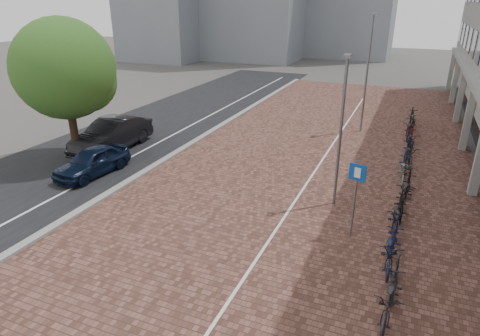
# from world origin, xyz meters

# --- Properties ---
(ground) EXTENTS (140.00, 140.00, 0.00)m
(ground) POSITION_xyz_m (0.00, 0.00, 0.00)
(ground) COLOR #474442
(ground) RESTS_ON ground
(plaza_brick) EXTENTS (14.50, 42.00, 0.04)m
(plaza_brick) POSITION_xyz_m (2.00, 12.00, 0.01)
(plaza_brick) COLOR brown
(plaza_brick) RESTS_ON ground
(street_asphalt) EXTENTS (8.00, 50.00, 0.03)m
(street_asphalt) POSITION_xyz_m (-9.00, 12.00, 0.01)
(street_asphalt) COLOR black
(street_asphalt) RESTS_ON ground
(curb) EXTENTS (0.35, 42.00, 0.14)m
(curb) POSITION_xyz_m (-5.10, 12.00, 0.07)
(curb) COLOR gray
(curb) RESTS_ON ground
(lane_line) EXTENTS (0.12, 44.00, 0.00)m
(lane_line) POSITION_xyz_m (-7.00, 12.00, 0.02)
(lane_line) COLOR white
(lane_line) RESTS_ON street_asphalt
(parking_line) EXTENTS (0.10, 30.00, 0.00)m
(parking_line) POSITION_xyz_m (2.20, 12.00, 0.04)
(parking_line) COLOR white
(parking_line) RESTS_ON plaza_brick
(car_navy) EXTENTS (1.87, 3.92, 1.29)m
(car_navy) POSITION_xyz_m (-7.21, 5.60, 0.65)
(car_navy) COLOR black
(car_navy) RESTS_ON ground
(car_dark) EXTENTS (1.79, 5.10, 1.68)m
(car_dark) POSITION_xyz_m (-8.61, 8.74, 0.84)
(car_dark) COLOR black
(car_dark) RESTS_ON ground
(parking_sign) EXTENTS (0.55, 0.17, 2.70)m
(parking_sign) POSITION_xyz_m (4.68, 4.60, 1.84)
(parking_sign) COLOR slate
(parking_sign) RESTS_ON ground
(lamp_near) EXTENTS (0.12, 0.12, 5.73)m
(lamp_near) POSITION_xyz_m (3.67, 6.90, 2.87)
(lamp_near) COLOR gray
(lamp_near) RESTS_ON ground
(lamp_far) EXTENTS (0.12, 0.12, 6.82)m
(lamp_far) POSITION_xyz_m (3.27, 17.33, 3.41)
(lamp_far) COLOR slate
(lamp_far) RESTS_ON ground
(street_tree) EXTENTS (4.75, 4.75, 6.90)m
(street_tree) POSITION_xyz_m (-9.22, 6.99, 4.39)
(street_tree) COLOR #382619
(street_tree) RESTS_ON ground
(bike_row) EXTENTS (1.09, 21.45, 1.05)m
(bike_row) POSITION_xyz_m (6.13, 10.65, 0.52)
(bike_row) COLOR #242329
(bike_row) RESTS_ON ground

